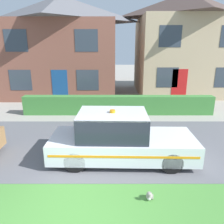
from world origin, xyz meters
TOP-DOWN VIEW (x-y plane):
  - ground_plane at (0.00, 0.00)m, footprint 80.00×80.00m
  - road_strip at (0.00, 3.88)m, footprint 28.00×5.01m
  - lawn_verge at (0.00, 0.21)m, footprint 28.00×2.34m
  - garden_hedge at (1.23, 7.65)m, footprint 10.07×0.53m
  - police_car at (1.12, 2.72)m, footprint 4.55×1.84m
  - cat at (1.78, 0.76)m, footprint 0.22×0.29m
  - house_left at (-2.79, 13.46)m, footprint 8.14×6.86m
  - house_right at (6.42, 13.69)m, footprint 7.29×6.34m

SIDE VIEW (x-z plane):
  - ground_plane at x=0.00m, z-range 0.00..0.00m
  - lawn_verge at x=0.00m, z-range 0.00..0.01m
  - road_strip at x=0.00m, z-range 0.00..0.01m
  - cat at x=1.78m, z-range -0.03..0.25m
  - garden_hedge at x=1.23m, z-range 0.00..1.00m
  - police_car at x=1.12m, z-range -0.09..1.56m
  - house_left at x=-2.79m, z-range 0.07..7.05m
  - house_right at x=6.42m, z-range 0.06..7.32m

